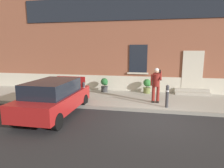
{
  "coord_description": "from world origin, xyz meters",
  "views": [
    {
      "loc": [
        -0.32,
        -7.29,
        2.73
      ],
      "look_at": [
        -2.06,
        1.6,
        1.1
      ],
      "focal_mm": 30.39,
      "sensor_mm": 36.0,
      "label": 1
    }
  ],
  "objects_px": {
    "bollard_near_person": "(167,95)",
    "planter_charcoal": "(104,85)",
    "person_on_phone": "(156,83)",
    "planter_cream": "(66,83)",
    "bollard_far_left": "(84,92)",
    "hatchback_car_red": "(54,97)",
    "planter_olive": "(147,86)"
  },
  "relations": [
    {
      "from": "bollard_near_person",
      "to": "bollard_far_left",
      "type": "xyz_separation_m",
      "value": [
        -3.95,
        0.0,
        0.0
      ]
    },
    {
      "from": "hatchback_car_red",
      "to": "planter_olive",
      "type": "distance_m",
      "value": 5.74
    },
    {
      "from": "hatchback_car_red",
      "to": "person_on_phone",
      "type": "bearing_deg",
      "value": 27.55
    },
    {
      "from": "bollard_far_left",
      "to": "person_on_phone",
      "type": "distance_m",
      "value": 3.55
    },
    {
      "from": "person_on_phone",
      "to": "bollard_far_left",
      "type": "bearing_deg",
      "value": -159.16
    },
    {
      "from": "bollard_near_person",
      "to": "planter_olive",
      "type": "distance_m",
      "value": 2.92
    },
    {
      "from": "planter_charcoal",
      "to": "planter_olive",
      "type": "height_order",
      "value": "same"
    },
    {
      "from": "planter_cream",
      "to": "person_on_phone",
      "type": "bearing_deg",
      "value": -20.07
    },
    {
      "from": "planter_charcoal",
      "to": "person_on_phone",
      "type": "bearing_deg",
      "value": -33.53
    },
    {
      "from": "bollard_near_person",
      "to": "planter_olive",
      "type": "height_order",
      "value": "bollard_near_person"
    },
    {
      "from": "planter_cream",
      "to": "planter_charcoal",
      "type": "bearing_deg",
      "value": -1.03
    },
    {
      "from": "hatchback_car_red",
      "to": "planter_cream",
      "type": "xyz_separation_m",
      "value": [
        -1.47,
        4.27,
        -0.18
      ]
    },
    {
      "from": "person_on_phone",
      "to": "bollard_near_person",
      "type": "bearing_deg",
      "value": -42.63
    },
    {
      "from": "person_on_phone",
      "to": "planter_olive",
      "type": "distance_m",
      "value": 2.24
    },
    {
      "from": "bollard_near_person",
      "to": "planter_olive",
      "type": "xyz_separation_m",
      "value": [
        -0.92,
        2.77,
        -0.11
      ]
    },
    {
      "from": "planter_cream",
      "to": "planter_charcoal",
      "type": "relative_size",
      "value": 1.0
    },
    {
      "from": "hatchback_car_red",
      "to": "planter_cream",
      "type": "distance_m",
      "value": 4.52
    },
    {
      "from": "bollard_far_left",
      "to": "planter_cream",
      "type": "relative_size",
      "value": 1.22
    },
    {
      "from": "bollard_near_person",
      "to": "bollard_far_left",
      "type": "relative_size",
      "value": 1.0
    },
    {
      "from": "person_on_phone",
      "to": "planter_charcoal",
      "type": "relative_size",
      "value": 2.02
    },
    {
      "from": "bollard_near_person",
      "to": "planter_olive",
      "type": "bearing_deg",
      "value": 108.47
    },
    {
      "from": "person_on_phone",
      "to": "planter_charcoal",
      "type": "height_order",
      "value": "person_on_phone"
    },
    {
      "from": "bollard_far_left",
      "to": "planter_charcoal",
      "type": "bearing_deg",
      "value": 81.37
    },
    {
      "from": "bollard_near_person",
      "to": "planter_cream",
      "type": "distance_m",
      "value": 6.73
    },
    {
      "from": "hatchback_car_red",
      "to": "bollard_far_left",
      "type": "distance_m",
      "value": 1.72
    },
    {
      "from": "person_on_phone",
      "to": "planter_charcoal",
      "type": "bearing_deg",
      "value": 156.79
    },
    {
      "from": "bollard_far_left",
      "to": "planter_charcoal",
      "type": "relative_size",
      "value": 1.22
    },
    {
      "from": "bollard_near_person",
      "to": "planter_charcoal",
      "type": "height_order",
      "value": "bollard_near_person"
    },
    {
      "from": "planter_cream",
      "to": "planter_olive",
      "type": "relative_size",
      "value": 1.0
    },
    {
      "from": "person_on_phone",
      "to": "planter_cream",
      "type": "height_order",
      "value": "person_on_phone"
    },
    {
      "from": "hatchback_car_red",
      "to": "bollard_far_left",
      "type": "height_order",
      "value": "hatchback_car_red"
    },
    {
      "from": "bollard_far_left",
      "to": "planter_charcoal",
      "type": "height_order",
      "value": "bollard_far_left"
    }
  ]
}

